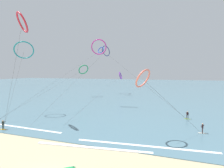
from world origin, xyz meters
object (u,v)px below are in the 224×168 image
kite_crimson (22,22)px  kite_navy (106,51)px  kite_magenta (99,47)px  kite_coral (143,79)px  surfer_lime (187,116)px  surfer_ivory (202,129)px  kite_violet (120,76)px  kite_teal (24,50)px  kite_cobalt (101,50)px  surfer_amber (3,125)px  kite_emerald (83,70)px

kite_crimson → kite_navy: (0.52, 44.60, -0.32)m
kite_magenta → kite_coral: kite_magenta is taller
surfer_lime → surfer_ivory: bearing=89.8°
surfer_lime → kite_violet: 44.61m
kite_teal → kite_cobalt: kite_cobalt is taller
kite_teal → surfer_ivory: bearing=132.9°
kite_crimson → kite_magenta: bearing=-74.5°
surfer_lime → kite_navy: (-30.06, 31.42, 18.37)m
surfer_lime → kite_magenta: (-23.53, 7.65, 16.61)m
surfer_ivory → surfer_lime: 8.63m
kite_cobalt → kite_coral: (26.43, -50.16, -10.97)m
kite_cobalt → kite_magenta: 29.99m
surfer_amber → kite_magenta: (8.05, 24.90, 16.61)m
surfer_ivory → kite_navy: 54.06m
surfer_ivory → kite_magenta: size_ratio=0.07×
kite_crimson → surfer_lime: bearing=-122.4°
surfer_amber → kite_violet: 54.54m
kite_crimson → kite_coral: kite_crimson is taller
surfer_lime → kite_teal: bearing=1.1°
surfer_amber → surfer_lime: 35.99m
surfer_amber → kite_coral: 25.55m
surfer_ivory → kite_emerald: size_ratio=0.04×
kite_teal → kite_crimson: size_ratio=0.81×
surfer_amber → kite_magenta: 31.00m
surfer_lime → kite_cobalt: bearing=-55.9°
kite_navy → kite_crimson: bearing=120.1°
surfer_amber → kite_teal: 18.46m
kite_navy → kite_emerald: bearing=80.5°
surfer_amber → kite_emerald: size_ratio=0.04×
kite_violet → kite_emerald: kite_emerald is taller
kite_violet → kite_teal: size_ratio=2.93×
surfer_ivory → kite_coral: bearing=126.3°
surfer_amber → kite_crimson: (1.00, 4.07, 18.69)m
kite_crimson → kite_coral: size_ratio=2.00×
surfer_amber → kite_teal: bearing=8.2°
kite_cobalt → kite_emerald: 15.49m
kite_crimson → kite_navy: size_ratio=0.43×
kite_violet → kite_magenta: size_ratio=1.96×
surfer_amber → kite_coral: (23.96, 2.68, 8.44)m
kite_navy → kite_emerald: 13.27m
kite_violet → kite_coral: 53.72m
surfer_amber → kite_cobalt: size_ratio=0.03×
surfer_ivory → kite_crimson: bearing=100.8°
kite_cobalt → kite_emerald: (-2.80, -12.19, -9.14)m
kite_magenta → kite_coral: (15.91, -22.22, -8.17)m
surfer_ivory → surfer_lime: size_ratio=1.00×
kite_emerald → kite_teal: bearing=34.1°
kite_magenta → kite_coral: 28.52m
surfer_ivory → kite_magenta: bearing=59.5°
surfer_lime → kite_emerald: bearing=-42.0°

